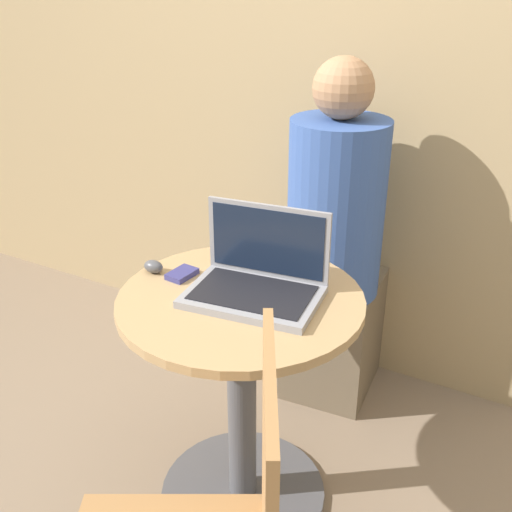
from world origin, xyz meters
The scene contains 7 objects.
ground_plane centered at (0.00, 0.00, 0.00)m, with size 12.00×12.00×0.00m, color #7F6B56.
back_wall centered at (0.00, 0.86, 1.30)m, with size 7.00×0.05×2.60m.
round_table centered at (0.00, 0.00, 0.44)m, with size 0.65×0.65×0.70m.
laptop centered at (0.03, 0.03, 0.75)m, with size 0.37×0.28×0.22m.
cell_phone centered at (-0.20, 0.02, 0.71)m, with size 0.06×0.09×0.02m.
computer_mouse centered at (-0.28, 0.00, 0.72)m, with size 0.06×0.04×0.04m.
person_seated centered at (0.02, 0.63, 0.52)m, with size 0.34×0.51×1.24m.
Camera 1 is at (0.69, -1.17, 1.47)m, focal length 42.00 mm.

